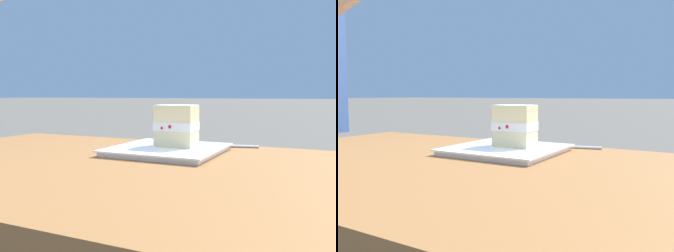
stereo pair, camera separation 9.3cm
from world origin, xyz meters
The scene contains 4 objects.
patio_table centered at (0.00, 0.00, 0.66)m, with size 1.33×0.76×0.78m.
dessert_plate centered at (0.01, 0.17, 0.79)m, with size 0.27×0.27×0.02m.
cake_slice centered at (0.03, 0.18, 0.85)m, with size 0.10×0.07×0.11m.
dessert_fork centered at (0.11, 0.32, 0.78)m, with size 0.17×0.05×0.01m.
Camera 1 is at (0.40, -0.67, 0.93)m, focal length 38.44 mm.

